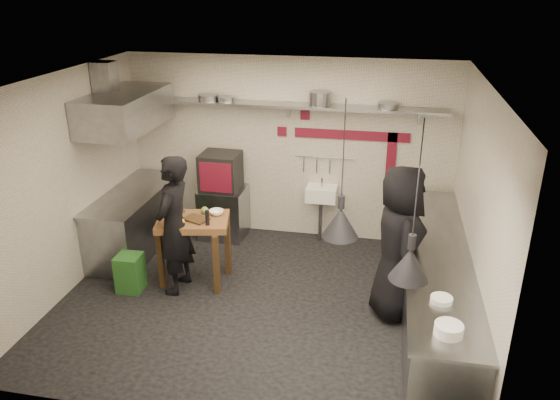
% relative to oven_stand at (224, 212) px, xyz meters
% --- Properties ---
extents(floor, '(5.00, 5.00, 0.00)m').
position_rel_oven_stand_xyz_m(floor, '(0.98, -1.77, -0.40)').
color(floor, black).
rests_on(floor, ground).
extents(ceiling, '(5.00, 5.00, 0.00)m').
position_rel_oven_stand_xyz_m(ceiling, '(0.98, -1.77, 2.40)').
color(ceiling, beige).
rests_on(ceiling, floor).
extents(wall_back, '(5.00, 0.04, 2.80)m').
position_rel_oven_stand_xyz_m(wall_back, '(0.98, 0.33, 1.00)').
color(wall_back, silver).
rests_on(wall_back, floor).
extents(wall_front, '(5.00, 0.04, 2.80)m').
position_rel_oven_stand_xyz_m(wall_front, '(0.98, -3.87, 1.00)').
color(wall_front, silver).
rests_on(wall_front, floor).
extents(wall_left, '(0.04, 4.20, 2.80)m').
position_rel_oven_stand_xyz_m(wall_left, '(-1.52, -1.77, 1.00)').
color(wall_left, silver).
rests_on(wall_left, floor).
extents(wall_right, '(0.04, 4.20, 2.80)m').
position_rel_oven_stand_xyz_m(wall_right, '(3.48, -1.77, 1.00)').
color(wall_right, silver).
rests_on(wall_right, floor).
extents(red_band_horiz, '(1.70, 0.02, 0.14)m').
position_rel_oven_stand_xyz_m(red_band_horiz, '(1.93, 0.31, 1.28)').
color(red_band_horiz, maroon).
rests_on(red_band_horiz, wall_back).
extents(red_band_vert, '(0.14, 0.02, 1.10)m').
position_rel_oven_stand_xyz_m(red_band_vert, '(2.53, 0.31, 0.80)').
color(red_band_vert, maroon).
rests_on(red_band_vert, wall_back).
extents(red_tile_a, '(0.14, 0.02, 0.14)m').
position_rel_oven_stand_xyz_m(red_tile_a, '(1.23, 0.31, 1.55)').
color(red_tile_a, maroon).
rests_on(red_tile_a, wall_back).
extents(red_tile_b, '(0.14, 0.02, 0.14)m').
position_rel_oven_stand_xyz_m(red_tile_b, '(0.88, 0.31, 1.28)').
color(red_tile_b, maroon).
rests_on(red_tile_b, wall_back).
extents(back_shelf, '(4.60, 0.34, 0.04)m').
position_rel_oven_stand_xyz_m(back_shelf, '(0.98, 0.15, 1.72)').
color(back_shelf, gray).
rests_on(back_shelf, wall_back).
extents(shelf_bracket_left, '(0.04, 0.06, 0.24)m').
position_rel_oven_stand_xyz_m(shelf_bracket_left, '(-0.92, 0.30, 1.62)').
color(shelf_bracket_left, gray).
rests_on(shelf_bracket_left, wall_back).
extents(shelf_bracket_mid, '(0.04, 0.06, 0.24)m').
position_rel_oven_stand_xyz_m(shelf_bracket_mid, '(0.98, 0.30, 1.62)').
color(shelf_bracket_mid, gray).
rests_on(shelf_bracket_mid, wall_back).
extents(shelf_bracket_right, '(0.04, 0.06, 0.24)m').
position_rel_oven_stand_xyz_m(shelf_bracket_right, '(2.88, 0.30, 1.62)').
color(shelf_bracket_right, gray).
rests_on(shelf_bracket_right, wall_back).
extents(pan_far_left, '(0.39, 0.39, 0.09)m').
position_rel_oven_stand_xyz_m(pan_far_left, '(-0.21, 0.15, 1.79)').
color(pan_far_left, gray).
rests_on(pan_far_left, back_shelf).
extents(pan_mid_left, '(0.34, 0.34, 0.07)m').
position_rel_oven_stand_xyz_m(pan_mid_left, '(0.07, 0.15, 1.78)').
color(pan_mid_left, gray).
rests_on(pan_mid_left, back_shelf).
extents(stock_pot, '(0.41, 0.41, 0.20)m').
position_rel_oven_stand_xyz_m(stock_pot, '(1.46, 0.15, 1.84)').
color(stock_pot, gray).
rests_on(stock_pot, back_shelf).
extents(pan_right, '(0.38, 0.38, 0.08)m').
position_rel_oven_stand_xyz_m(pan_right, '(2.43, 0.15, 1.78)').
color(pan_right, gray).
rests_on(pan_right, back_shelf).
extents(oven_stand, '(0.70, 0.64, 0.80)m').
position_rel_oven_stand_xyz_m(oven_stand, '(0.00, 0.00, 0.00)').
color(oven_stand, gray).
rests_on(oven_stand, floor).
extents(combi_oven, '(0.59, 0.55, 0.58)m').
position_rel_oven_stand_xyz_m(combi_oven, '(-0.01, -0.03, 0.69)').
color(combi_oven, black).
rests_on(combi_oven, oven_stand).
extents(oven_door, '(0.49, 0.04, 0.46)m').
position_rel_oven_stand_xyz_m(oven_door, '(-0.01, -0.30, 0.69)').
color(oven_door, maroon).
rests_on(oven_door, combi_oven).
extents(oven_glass, '(0.33, 0.02, 0.34)m').
position_rel_oven_stand_xyz_m(oven_glass, '(0.02, -0.26, 0.69)').
color(oven_glass, black).
rests_on(oven_glass, oven_door).
extents(hand_sink, '(0.46, 0.34, 0.22)m').
position_rel_oven_stand_xyz_m(hand_sink, '(1.53, 0.15, 0.38)').
color(hand_sink, white).
rests_on(hand_sink, wall_back).
extents(sink_tap, '(0.03, 0.03, 0.14)m').
position_rel_oven_stand_xyz_m(sink_tap, '(1.53, 0.15, 0.56)').
color(sink_tap, gray).
rests_on(sink_tap, hand_sink).
extents(sink_drain, '(0.06, 0.06, 0.66)m').
position_rel_oven_stand_xyz_m(sink_drain, '(1.53, 0.11, -0.06)').
color(sink_drain, gray).
rests_on(sink_drain, floor).
extents(utensil_rail, '(0.90, 0.02, 0.02)m').
position_rel_oven_stand_xyz_m(utensil_rail, '(1.53, 0.29, 0.92)').
color(utensil_rail, gray).
rests_on(utensil_rail, wall_back).
extents(counter_right, '(0.70, 3.80, 0.90)m').
position_rel_oven_stand_xyz_m(counter_right, '(3.13, -1.77, 0.05)').
color(counter_right, gray).
rests_on(counter_right, floor).
extents(counter_right_top, '(0.76, 3.90, 0.03)m').
position_rel_oven_stand_xyz_m(counter_right_top, '(3.13, -1.77, 0.52)').
color(counter_right_top, gray).
rests_on(counter_right_top, counter_right).
extents(plate_stack, '(0.31, 0.31, 0.11)m').
position_rel_oven_stand_xyz_m(plate_stack, '(3.10, -3.37, 0.59)').
color(plate_stack, white).
rests_on(plate_stack, counter_right_top).
extents(small_bowl_right, '(0.27, 0.27, 0.05)m').
position_rel_oven_stand_xyz_m(small_bowl_right, '(3.08, -2.83, 0.56)').
color(small_bowl_right, white).
rests_on(small_bowl_right, counter_right_top).
extents(counter_left, '(0.70, 1.90, 0.90)m').
position_rel_oven_stand_xyz_m(counter_left, '(-1.17, -0.72, 0.05)').
color(counter_left, gray).
rests_on(counter_left, floor).
extents(counter_left_top, '(0.76, 2.00, 0.03)m').
position_rel_oven_stand_xyz_m(counter_left_top, '(-1.17, -0.72, 0.52)').
color(counter_left_top, gray).
rests_on(counter_left_top, counter_left).
extents(extractor_hood, '(0.78, 1.60, 0.50)m').
position_rel_oven_stand_xyz_m(extractor_hood, '(-1.12, -0.72, 1.75)').
color(extractor_hood, gray).
rests_on(extractor_hood, ceiling).
extents(hood_duct, '(0.28, 0.28, 0.50)m').
position_rel_oven_stand_xyz_m(hood_duct, '(-1.37, -0.72, 2.15)').
color(hood_duct, gray).
rests_on(hood_duct, ceiling).
extents(green_bin, '(0.33, 0.33, 0.50)m').
position_rel_oven_stand_xyz_m(green_bin, '(-0.74, -1.82, -0.15)').
color(green_bin, '#266123').
rests_on(green_bin, floor).
extents(prep_table, '(1.03, 0.82, 0.92)m').
position_rel_oven_stand_xyz_m(prep_table, '(0.03, -1.42, 0.06)').
color(prep_table, brown).
rests_on(prep_table, floor).
extents(cutting_board, '(0.37, 0.32, 0.02)m').
position_rel_oven_stand_xyz_m(cutting_board, '(0.09, -1.45, 0.53)').
color(cutting_board, '#442F19').
rests_on(cutting_board, prep_table).
extents(pepper_mill, '(0.07, 0.07, 0.20)m').
position_rel_oven_stand_xyz_m(pepper_mill, '(0.28, -1.57, 0.62)').
color(pepper_mill, black).
rests_on(pepper_mill, prep_table).
extents(lemon_a, '(0.08, 0.08, 0.07)m').
position_rel_oven_stand_xyz_m(lemon_a, '(-0.17, -1.55, 0.56)').
color(lemon_a, yellow).
rests_on(lemon_a, prep_table).
extents(lemon_b, '(0.09, 0.09, 0.08)m').
position_rel_oven_stand_xyz_m(lemon_b, '(-0.05, -1.62, 0.56)').
color(lemon_b, yellow).
rests_on(lemon_b, prep_table).
extents(veg_ball, '(0.11, 0.11, 0.10)m').
position_rel_oven_stand_xyz_m(veg_ball, '(0.13, -1.24, 0.57)').
color(veg_ball, olive).
rests_on(veg_ball, prep_table).
extents(steel_tray, '(0.22, 0.19, 0.03)m').
position_rel_oven_stand_xyz_m(steel_tray, '(-0.24, -1.25, 0.54)').
color(steel_tray, gray).
rests_on(steel_tray, prep_table).
extents(bowl, '(0.21, 0.21, 0.06)m').
position_rel_oven_stand_xyz_m(bowl, '(0.29, -1.23, 0.55)').
color(bowl, white).
rests_on(bowl, prep_table).
extents(heat_lamp_near, '(0.41, 0.41, 1.44)m').
position_rel_oven_stand_xyz_m(heat_lamp_near, '(2.04, -2.47, 1.68)').
color(heat_lamp_near, black).
rests_on(heat_lamp_near, ceiling).
extents(heat_lamp_far, '(0.48, 0.48, 1.49)m').
position_rel_oven_stand_xyz_m(heat_lamp_far, '(2.72, -3.12, 1.66)').
color(heat_lamp_far, black).
rests_on(heat_lamp_far, ceiling).
extents(chef_left, '(0.48, 0.70, 1.85)m').
position_rel_oven_stand_xyz_m(chef_left, '(-0.13, -1.67, 0.52)').
color(chef_left, black).
rests_on(chef_left, floor).
extents(chef_right, '(0.78, 1.03, 1.91)m').
position_rel_oven_stand_xyz_m(chef_right, '(2.67, -1.68, 0.55)').
color(chef_right, black).
rests_on(chef_right, floor).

